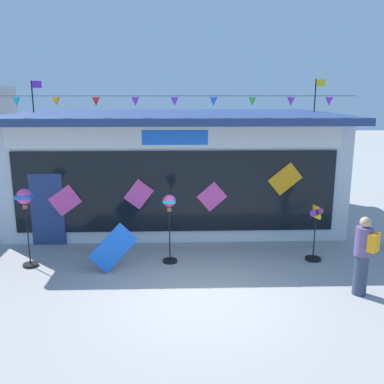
% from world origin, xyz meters
% --- Properties ---
extents(ground_plane, '(80.00, 80.00, 0.00)m').
position_xyz_m(ground_plane, '(0.00, 0.00, 0.00)').
color(ground_plane, '#9E9B99').
extents(kite_shop_building, '(10.14, 6.45, 4.56)m').
position_xyz_m(kite_shop_building, '(-0.53, 6.10, 1.76)').
color(kite_shop_building, silver).
rests_on(kite_shop_building, ground_plane).
extents(wind_spinner_far_left, '(0.37, 0.37, 1.93)m').
position_xyz_m(wind_spinner_far_left, '(-4.06, 1.71, 1.53)').
color(wind_spinner_far_left, black).
rests_on(wind_spinner_far_left, ground_plane).
extents(wind_spinner_left, '(0.36, 0.36, 1.72)m').
position_xyz_m(wind_spinner_left, '(-0.67, 1.85, 1.27)').
color(wind_spinner_left, black).
rests_on(wind_spinner_left, ground_plane).
extents(wind_spinner_center_left, '(0.39, 0.39, 1.46)m').
position_xyz_m(wind_spinner_center_left, '(2.94, 1.84, 0.85)').
color(wind_spinner_center_left, black).
rests_on(wind_spinner_center_left, ground_plane).
extents(person_near_camera, '(0.46, 0.46, 1.68)m').
position_xyz_m(person_near_camera, '(3.33, -0.02, 0.89)').
color(person_near_camera, '#333D56').
rests_on(person_near_camera, ground_plane).
extents(display_kite_on_ground, '(1.14, 0.34, 1.14)m').
position_xyz_m(display_kite_on_ground, '(-1.98, 1.35, 0.57)').
color(display_kite_on_ground, blue).
rests_on(display_kite_on_ground, ground_plane).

